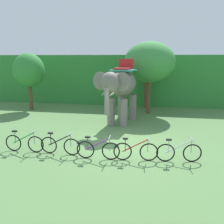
{
  "coord_description": "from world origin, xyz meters",
  "views": [
    {
      "loc": [
        1.31,
        -10.16,
        3.87
      ],
      "look_at": [
        -0.63,
        1.0,
        1.3
      ],
      "focal_mm": 38.77,
      "sensor_mm": 36.0,
      "label": 1
    }
  ],
  "objects_px": {
    "tree_far_right": "(149,62)",
    "tree_center": "(147,65)",
    "bike_red": "(136,151)",
    "bike_black": "(60,145)",
    "bike_white": "(179,152)",
    "elephant": "(121,87)",
    "tree_center_right": "(29,71)",
    "bike_green": "(24,143)",
    "bike_purple": "(98,150)"
  },
  "relations": [
    {
      "from": "bike_white",
      "to": "elephant",
      "type": "bearing_deg",
      "value": 120.01
    },
    {
      "from": "elephant",
      "to": "bike_white",
      "type": "height_order",
      "value": "elephant"
    },
    {
      "from": "elephant",
      "to": "tree_far_right",
      "type": "bearing_deg",
      "value": 62.75
    },
    {
      "from": "bike_red",
      "to": "bike_white",
      "type": "relative_size",
      "value": 1.0
    },
    {
      "from": "bike_red",
      "to": "bike_black",
      "type": "bearing_deg",
      "value": 178.28
    },
    {
      "from": "tree_center",
      "to": "tree_center_right",
      "type": "bearing_deg",
      "value": -166.23
    },
    {
      "from": "tree_far_right",
      "to": "bike_black",
      "type": "relative_size",
      "value": 2.88
    },
    {
      "from": "tree_center",
      "to": "bike_black",
      "type": "xyz_separation_m",
      "value": [
        -3.06,
        -9.98,
        -2.95
      ]
    },
    {
      "from": "bike_purple",
      "to": "bike_black",
      "type": "bearing_deg",
      "value": 172.86
    },
    {
      "from": "bike_black",
      "to": "bike_red",
      "type": "bearing_deg",
      "value": -1.72
    },
    {
      "from": "elephant",
      "to": "bike_black",
      "type": "xyz_separation_m",
      "value": [
        -1.77,
        -5.12,
        -1.82
      ]
    },
    {
      "from": "bike_purple",
      "to": "bike_red",
      "type": "relative_size",
      "value": 1.0
    },
    {
      "from": "bike_red",
      "to": "bike_white",
      "type": "height_order",
      "value": "same"
    },
    {
      "from": "tree_far_right",
      "to": "bike_purple",
      "type": "relative_size",
      "value": 2.88
    },
    {
      "from": "tree_center_right",
      "to": "bike_green",
      "type": "xyz_separation_m",
      "value": [
        3.87,
        -7.89,
        -2.54
      ]
    },
    {
      "from": "bike_white",
      "to": "bike_red",
      "type": "bearing_deg",
      "value": -174.14
    },
    {
      "from": "tree_far_right",
      "to": "tree_center",
      "type": "bearing_deg",
      "value": 97.51
    },
    {
      "from": "bike_white",
      "to": "bike_black",
      "type": "bearing_deg",
      "value": -179.1
    },
    {
      "from": "tree_far_right",
      "to": "bike_green",
      "type": "distance_m",
      "value": 9.98
    },
    {
      "from": "tree_center",
      "to": "elephant",
      "type": "distance_m",
      "value": 5.15
    },
    {
      "from": "tree_center",
      "to": "bike_black",
      "type": "relative_size",
      "value": 2.68
    },
    {
      "from": "tree_center",
      "to": "elephant",
      "type": "relative_size",
      "value": 1.08
    },
    {
      "from": "bike_purple",
      "to": "bike_white",
      "type": "bearing_deg",
      "value": 5.16
    },
    {
      "from": "tree_center",
      "to": "tree_far_right",
      "type": "relative_size",
      "value": 0.93
    },
    {
      "from": "bike_red",
      "to": "bike_white",
      "type": "xyz_separation_m",
      "value": [
        1.61,
        0.17,
        0.0
      ]
    },
    {
      "from": "tree_center_right",
      "to": "elephant",
      "type": "height_order",
      "value": "tree_center_right"
    },
    {
      "from": "tree_far_right",
      "to": "bike_green",
      "type": "relative_size",
      "value": 2.88
    },
    {
      "from": "bike_white",
      "to": "tree_center_right",
      "type": "bearing_deg",
      "value": 142.33
    },
    {
      "from": "bike_green",
      "to": "bike_black",
      "type": "xyz_separation_m",
      "value": [
        1.57,
        -0.0,
        0.0
      ]
    },
    {
      "from": "bike_green",
      "to": "bike_black",
      "type": "relative_size",
      "value": 1.0
    },
    {
      "from": "elephant",
      "to": "tree_center_right",
      "type": "bearing_deg",
      "value": 158.99
    },
    {
      "from": "tree_center_right",
      "to": "bike_white",
      "type": "distance_m",
      "value": 13.04
    },
    {
      "from": "tree_center_right",
      "to": "bike_green",
      "type": "bearing_deg",
      "value": -63.86
    },
    {
      "from": "tree_center",
      "to": "tree_far_right",
      "type": "bearing_deg",
      "value": -82.49
    },
    {
      "from": "tree_center",
      "to": "bike_green",
      "type": "distance_m",
      "value": 11.39
    },
    {
      "from": "elephant",
      "to": "bike_black",
      "type": "bearing_deg",
      "value": -109.03
    },
    {
      "from": "tree_center_right",
      "to": "tree_far_right",
      "type": "xyz_separation_m",
      "value": [
        8.75,
        0.23,
        0.62
      ]
    },
    {
      "from": "tree_center_right",
      "to": "tree_center",
      "type": "bearing_deg",
      "value": 13.77
    },
    {
      "from": "tree_center",
      "to": "bike_purple",
      "type": "bearing_deg",
      "value": -98.06
    },
    {
      "from": "bike_black",
      "to": "bike_red",
      "type": "distance_m",
      "value": 3.07
    },
    {
      "from": "tree_center",
      "to": "tree_far_right",
      "type": "height_order",
      "value": "tree_far_right"
    },
    {
      "from": "bike_black",
      "to": "bike_white",
      "type": "bearing_deg",
      "value": 0.9
    },
    {
      "from": "tree_far_right",
      "to": "bike_white",
      "type": "height_order",
      "value": "tree_far_right"
    },
    {
      "from": "bike_green",
      "to": "bike_black",
      "type": "distance_m",
      "value": 1.57
    },
    {
      "from": "bike_black",
      "to": "bike_purple",
      "type": "relative_size",
      "value": 1.0
    },
    {
      "from": "tree_center_right",
      "to": "tree_far_right",
      "type": "relative_size",
      "value": 0.85
    },
    {
      "from": "bike_black",
      "to": "bike_white",
      "type": "xyz_separation_m",
      "value": [
        4.68,
        0.07,
        0.0
      ]
    },
    {
      "from": "bike_purple",
      "to": "elephant",
      "type": "bearing_deg",
      "value": 88.44
    },
    {
      "from": "tree_center_right",
      "to": "bike_red",
      "type": "distance_m",
      "value": 11.94
    },
    {
      "from": "bike_black",
      "to": "bike_purple",
      "type": "xyz_separation_m",
      "value": [
        1.62,
        -0.2,
        0.0
      ]
    }
  ]
}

